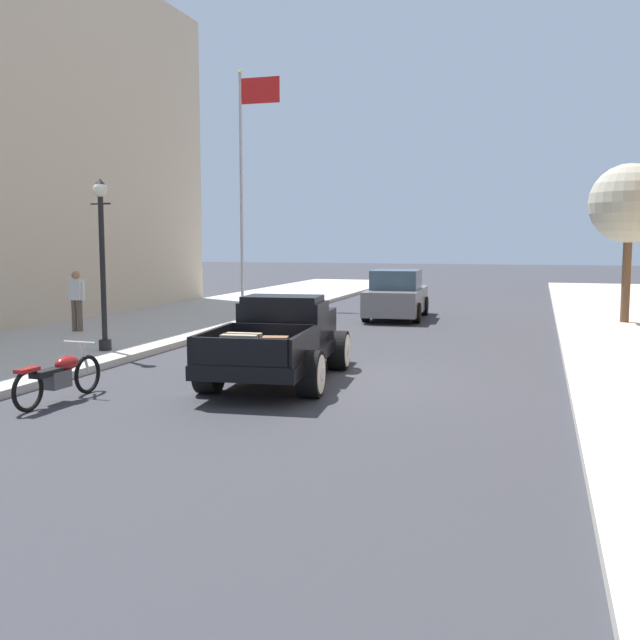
% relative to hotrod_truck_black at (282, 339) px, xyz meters
% --- Properties ---
extents(ground_plane, '(140.00, 140.00, 0.00)m').
position_rel_hotrod_truck_black_xyz_m(ground_plane, '(0.71, 0.13, -0.75)').
color(ground_plane, '#333338').
extents(sidewalk_left, '(5.50, 64.00, 0.15)m').
position_rel_hotrod_truck_black_xyz_m(sidewalk_left, '(-6.54, 0.13, -0.68)').
color(sidewalk_left, '#B7B2A8').
rests_on(sidewalk_left, ground).
extents(hotrod_truck_black, '(2.48, 5.04, 1.58)m').
position_rel_hotrod_truck_black_xyz_m(hotrod_truck_black, '(0.00, 0.00, 0.00)').
color(hotrod_truck_black, black).
rests_on(hotrod_truck_black, ground).
extents(motorcycle_parked, '(0.62, 2.12, 0.93)m').
position_rel_hotrod_truck_black_xyz_m(motorcycle_parked, '(-2.76, -3.04, -0.31)').
color(motorcycle_parked, black).
rests_on(motorcycle_parked, ground).
extents(car_background_grey, '(2.05, 4.39, 1.65)m').
position_rel_hotrod_truck_black_xyz_m(car_background_grey, '(0.07, 11.20, 0.01)').
color(car_background_grey, slate).
rests_on(car_background_grey, ground).
extents(pedestrian_sidewalk_left, '(0.53, 0.22, 1.65)m').
position_rel_hotrod_truck_black_xyz_m(pedestrian_sidewalk_left, '(-7.44, 4.07, 0.33)').
color(pedestrian_sidewalk_left, brown).
rests_on(pedestrian_sidewalk_left, sidewalk_left).
extents(street_lamp_near, '(0.50, 0.32, 3.85)m').
position_rel_hotrod_truck_black_xyz_m(street_lamp_near, '(-4.71, 1.24, 1.63)').
color(street_lamp_near, black).
rests_on(street_lamp_near, sidewalk_left).
extents(flagpole, '(1.74, 0.16, 9.16)m').
position_rel_hotrod_truck_black_xyz_m(flagpole, '(-6.68, 14.40, 5.02)').
color(flagpole, '#B2B2B7').
rests_on(flagpole, sidewalk_left).
extents(street_tree_second, '(2.38, 2.38, 4.78)m').
position_rel_hotrod_truck_black_xyz_m(street_tree_second, '(7.20, 10.86, 2.96)').
color(street_tree_second, brown).
rests_on(street_tree_second, sidewalk_right).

